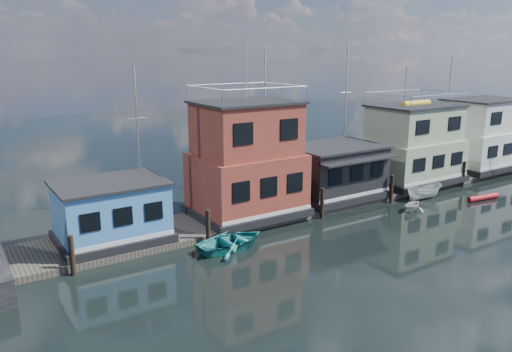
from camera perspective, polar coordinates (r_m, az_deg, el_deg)
ground at (r=32.88m, az=23.49°, el=-7.60°), size 160.00×160.00×0.00m
dock at (r=40.19m, az=9.31°, el=-2.42°), size 48.00×5.00×0.40m
houseboat_blue at (r=30.99m, az=-16.23°, el=-3.94°), size 6.40×4.90×3.66m
houseboat_red at (r=34.23m, az=-1.09°, el=1.62°), size 7.40×5.90×11.86m
houseboat_dark at (r=39.28m, az=8.91°, el=0.56°), size 7.40×6.10×4.06m
houseboat_green at (r=45.45m, az=17.49°, el=3.37°), size 8.40×5.90×7.03m
houseboat_white at (r=53.45m, az=24.43°, el=4.27°), size 8.40×5.90×6.66m
pilings at (r=37.78m, az=11.81°, el=-2.19°), size 42.28×0.28×2.20m
background_masts at (r=46.59m, az=9.00°, el=6.60°), size 36.40×0.16×12.00m
dinghy_teal at (r=30.09m, az=-2.79°, el=-7.45°), size 4.65×3.51×0.91m
dinghy_white at (r=38.61m, az=17.42°, el=-3.08°), size 2.37×2.17×1.06m
red_kayak at (r=43.43m, az=24.51°, el=-2.25°), size 3.09×0.85×0.45m
motorboat at (r=41.85m, az=18.67°, el=-1.73°), size 3.38×1.84×1.23m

